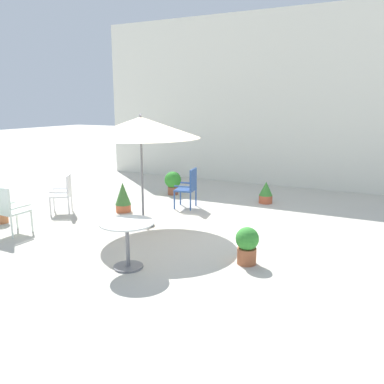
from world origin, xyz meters
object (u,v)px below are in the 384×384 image
Objects in this scene: patio_chair_1 at (189,186)px; patio_chair_2 at (9,208)px; potted_plant_4 at (123,197)px; potted_plant_5 at (266,193)px; potted_plant_2 at (247,244)px; patio_chair_0 at (64,192)px; patio_umbrella_0 at (141,128)px; potted_plant_1 at (1,210)px; cafe_table_0 at (127,236)px; potted_plant_3 at (173,181)px.

patio_chair_1 is 1.00× the size of patio_chair_2.
potted_plant_5 is at bearing 39.87° from potted_plant_4.
patio_chair_0 is at bearing 168.35° from potted_plant_2.
patio_chair_0 reaches higher than potted_plant_2.
potted_plant_5 is (3.89, 3.00, -0.23)m from patio_chair_0.
patio_chair_1 is at bearing 131.69° from potted_plant_2.
patio_umbrella_0 is 3.51m from potted_plant_1.
patio_umbrella_0 is 4.31× the size of potted_plant_5.
potted_plant_3 is (-1.84, 4.73, -0.15)m from cafe_table_0.
cafe_table_0 is 1.29× the size of potted_plant_3.
potted_plant_3 reaches higher than potted_plant_5.
potted_plant_2 is (1.59, 0.96, -0.19)m from cafe_table_0.
potted_plant_1 is at bearing -116.19° from potted_plant_3.
cafe_table_0 is at bearing -62.94° from patio_umbrella_0.
potted_plant_1 is 5.40m from potted_plant_2.
cafe_table_0 is 3.32m from potted_plant_4.
patio_chair_0 reaches higher than cafe_table_0.
potted_plant_1 is at bearing -118.90° from patio_chair_0.
patio_chair_2 is at bearing -122.70° from patio_chair_1.
patio_chair_0 is 4.84m from potted_plant_2.
potted_plant_2 is at bearing -24.97° from potted_plant_4.
potted_plant_2 is 0.86× the size of potted_plant_4.
patio_chair_0 is 2.90m from patio_chair_1.
patio_umbrella_0 is 2.47× the size of patio_chair_2.
patio_chair_1 is 1.85× the size of potted_plant_1.
patio_chair_1 reaches higher than patio_chair_2.
cafe_table_0 is at bearing -148.78° from potted_plant_2.
patio_umbrella_0 reaches higher than potted_plant_4.
patio_umbrella_0 is at bearing -96.46° from patio_chair_1.
potted_plant_3 is (1.30, 2.79, -0.13)m from patio_chair_0.
patio_umbrella_0 reaches higher than cafe_table_0.
patio_chair_2 is at bearing -28.60° from potted_plant_1.
potted_plant_4 is 1.27× the size of potted_plant_5.
patio_chair_0 is (-2.15, 0.00, -1.51)m from patio_umbrella_0.
patio_chair_1 is 1.37× the size of potted_plant_4.
patio_chair_2 is (-2.15, -3.36, -0.01)m from patio_chair_1.
patio_chair_1 is 4.18m from potted_plant_1.
patio_chair_0 is 1.38× the size of potted_plant_3.
potted_plant_2 is at bearing -20.67° from patio_umbrella_0.
patio_chair_2 is (0.19, -1.65, 0.03)m from patio_chair_0.
potted_plant_3 is 0.93× the size of potted_plant_4.
patio_chair_0 is 1.62× the size of potted_plant_5.
potted_plant_2 is at bearing -47.65° from potted_plant_3.
cafe_table_0 is at bearing -77.67° from patio_chair_1.
patio_chair_1 is 1.60× the size of potted_plant_2.
potted_plant_2 is 0.93× the size of potted_plant_3.
patio_chair_2 is at bearing -83.39° from patio_chair_0.
patio_chair_1 is at bearing 102.33° from cafe_table_0.
potted_plant_4 is (-3.60, 1.68, 0.03)m from potted_plant_2.
potted_plant_2 is (2.58, -0.97, -1.69)m from patio_umbrella_0.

